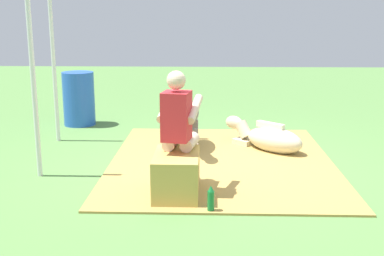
{
  "coord_description": "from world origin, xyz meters",
  "views": [
    {
      "loc": [
        -6.08,
        0.05,
        1.94
      ],
      "look_at": [
        -0.2,
        0.26,
        0.55
      ],
      "focal_mm": 45.89,
      "sensor_mm": 36.0,
      "label": 1
    }
  ],
  "objects_px": {
    "pony_lying": "(269,138)",
    "soda_bottle": "(211,200)",
    "tent_pole_left": "(34,86)",
    "tent_pole_right": "(54,70)",
    "person_seated": "(179,125)",
    "pony_standing": "(187,114)",
    "water_barrel": "(79,99)",
    "hay_bale": "(177,175)"
  },
  "relations": [
    {
      "from": "pony_standing",
      "to": "water_barrel",
      "type": "height_order",
      "value": "water_barrel"
    },
    {
      "from": "soda_bottle",
      "to": "tent_pole_right",
      "type": "height_order",
      "value": "tent_pole_right"
    },
    {
      "from": "pony_standing",
      "to": "tent_pole_right",
      "type": "height_order",
      "value": "tent_pole_right"
    },
    {
      "from": "soda_bottle",
      "to": "pony_standing",
      "type": "bearing_deg",
      "value": 8.27
    },
    {
      "from": "pony_lying",
      "to": "soda_bottle",
      "type": "distance_m",
      "value": 2.41
    },
    {
      "from": "hay_bale",
      "to": "pony_standing",
      "type": "xyz_separation_m",
      "value": [
        1.82,
        -0.04,
        0.3
      ]
    },
    {
      "from": "person_seated",
      "to": "tent_pole_left",
      "type": "bearing_deg",
      "value": 75.38
    },
    {
      "from": "water_barrel",
      "to": "tent_pole_right",
      "type": "relative_size",
      "value": 0.42
    },
    {
      "from": "person_seated",
      "to": "pony_lying",
      "type": "bearing_deg",
      "value": -35.57
    },
    {
      "from": "water_barrel",
      "to": "tent_pole_left",
      "type": "bearing_deg",
      "value": -175.17
    },
    {
      "from": "pony_standing",
      "to": "water_barrel",
      "type": "bearing_deg",
      "value": 51.16
    },
    {
      "from": "soda_bottle",
      "to": "tent_pole_left",
      "type": "relative_size",
      "value": 0.13
    },
    {
      "from": "hay_bale",
      "to": "soda_bottle",
      "type": "distance_m",
      "value": 0.59
    },
    {
      "from": "pony_standing",
      "to": "tent_pole_left",
      "type": "xyz_separation_m",
      "value": [
        -1.21,
        1.74,
        0.57
      ]
    },
    {
      "from": "pony_standing",
      "to": "soda_bottle",
      "type": "bearing_deg",
      "value": -171.73
    },
    {
      "from": "pony_lying",
      "to": "person_seated",
      "type": "bearing_deg",
      "value": 144.43
    },
    {
      "from": "pony_standing",
      "to": "pony_lying",
      "type": "bearing_deg",
      "value": -90.38
    },
    {
      "from": "hay_bale",
      "to": "water_barrel",
      "type": "bearing_deg",
      "value": 29.63
    },
    {
      "from": "tent_pole_left",
      "to": "tent_pole_right",
      "type": "xyz_separation_m",
      "value": [
        1.68,
        0.28,
        0.0
      ]
    },
    {
      "from": "tent_pole_left",
      "to": "hay_bale",
      "type": "bearing_deg",
      "value": -109.75
    },
    {
      "from": "hay_bale",
      "to": "water_barrel",
      "type": "xyz_separation_m",
      "value": [
        3.42,
        1.94,
        0.23
      ]
    },
    {
      "from": "pony_lying",
      "to": "tent_pole_left",
      "type": "relative_size",
      "value": 0.53
    },
    {
      "from": "pony_standing",
      "to": "tent_pole_right",
      "type": "relative_size",
      "value": 0.61
    },
    {
      "from": "person_seated",
      "to": "soda_bottle",
      "type": "distance_m",
      "value": 0.93
    },
    {
      "from": "hay_bale",
      "to": "tent_pole_right",
      "type": "bearing_deg",
      "value": 40.96
    },
    {
      "from": "tent_pole_right",
      "to": "soda_bottle",
      "type": "bearing_deg",
      "value": -139.29
    },
    {
      "from": "pony_lying",
      "to": "tent_pole_left",
      "type": "xyz_separation_m",
      "value": [
        -1.2,
        2.91,
        0.91
      ]
    },
    {
      "from": "water_barrel",
      "to": "tent_pole_left",
      "type": "distance_m",
      "value": 2.89
    },
    {
      "from": "pony_standing",
      "to": "pony_lying",
      "type": "xyz_separation_m",
      "value": [
        -0.01,
        -1.16,
        -0.35
      ]
    },
    {
      "from": "pony_lying",
      "to": "tent_pole_right",
      "type": "relative_size",
      "value": 0.53
    },
    {
      "from": "hay_bale",
      "to": "person_seated",
      "type": "relative_size",
      "value": 0.56
    },
    {
      "from": "pony_lying",
      "to": "tent_pole_right",
      "type": "bearing_deg",
      "value": 81.47
    },
    {
      "from": "pony_lying",
      "to": "water_barrel",
      "type": "xyz_separation_m",
      "value": [
        1.6,
        3.15,
        0.28
      ]
    },
    {
      "from": "pony_lying",
      "to": "hay_bale",
      "type": "bearing_deg",
      "value": 146.49
    },
    {
      "from": "person_seated",
      "to": "water_barrel",
      "type": "height_order",
      "value": "person_seated"
    },
    {
      "from": "hay_bale",
      "to": "pony_standing",
      "type": "relative_size",
      "value": 0.57
    },
    {
      "from": "pony_lying",
      "to": "tent_pole_right",
      "type": "height_order",
      "value": "tent_pole_right"
    },
    {
      "from": "person_seated",
      "to": "tent_pole_right",
      "type": "bearing_deg",
      "value": 43.34
    },
    {
      "from": "pony_lying",
      "to": "soda_bottle",
      "type": "xyz_separation_m",
      "value": [
        -2.26,
        0.83,
        -0.05
      ]
    },
    {
      "from": "soda_bottle",
      "to": "person_seated",
      "type": "bearing_deg",
      "value": 29.66
    },
    {
      "from": "water_barrel",
      "to": "pony_lying",
      "type": "bearing_deg",
      "value": -117.0
    },
    {
      "from": "person_seated",
      "to": "pony_standing",
      "type": "relative_size",
      "value": 1.01
    }
  ]
}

